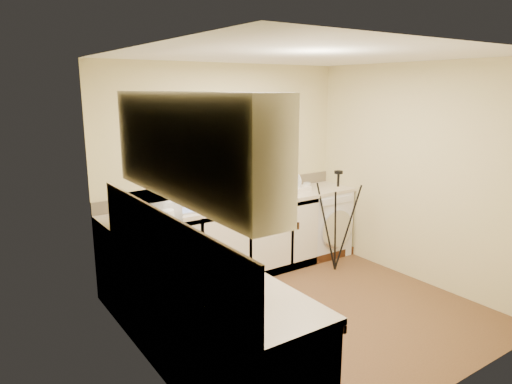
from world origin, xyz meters
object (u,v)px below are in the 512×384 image
object	(u,v)px
plant_c	(249,173)
cup_left	(229,272)
plant_b	(225,176)
glass_jug	(253,284)
washing_machine	(320,222)
cup_back	(307,186)
tripod	(337,221)
microwave	(152,211)
laptop	(189,203)
steel_jar	(190,253)
kettle	(166,222)
plant_d	(264,173)
plant_a	(202,177)
soap_bottle_clear	(293,169)
dish_rack	(292,189)
soap_bottle_green	(284,168)

from	to	relation	value
plant_c	cup_left	size ratio (longest dim) A/B	2.39
plant_b	glass_jug	bearing A→B (deg)	-116.93
washing_machine	cup_back	size ratio (longest dim) A/B	7.92
tripod	cup_back	bearing A→B (deg)	107.21
microwave	plant_b	world-z (taller)	plant_b
laptop	steel_jar	bearing A→B (deg)	-110.38
microwave	glass_jug	bearing A→B (deg)	174.25
tripod	kettle	bearing A→B (deg)	-158.01
cup_back	cup_left	xyz separation A→B (m)	(-2.30, -1.87, 0.00)
kettle	plant_c	size ratio (longest dim) A/B	0.90
plant_b	cup_back	bearing A→B (deg)	-9.40
plant_b	kettle	bearing A→B (deg)	-142.42
cup_left	plant_b	bearing A→B (deg)	59.93
steel_jar	plant_d	size ratio (longest dim) A/B	0.62
steel_jar	cup_left	bearing A→B (deg)	-80.59
plant_a	glass_jug	bearing A→B (deg)	-110.84
laptop	plant_d	distance (m)	1.17
plant_c	cup_left	world-z (taller)	plant_c
soap_bottle_clear	steel_jar	bearing A→B (deg)	-145.09
dish_rack	tripod	distance (m)	0.69
glass_jug	tripod	bearing A→B (deg)	34.87
plant_d	soap_bottle_clear	world-z (taller)	plant_d
soap_bottle_green	cup_left	distance (m)	2.89
soap_bottle_clear	cup_back	size ratio (longest dim) A/B	1.81
glass_jug	plant_a	xyz separation A→B (m)	(0.90, 2.37, 0.21)
kettle	dish_rack	size ratio (longest dim) A/B	0.52
plant_d	steel_jar	bearing A→B (deg)	-138.82
microwave	plant_a	world-z (taller)	plant_a
glass_jug	cup_left	distance (m)	0.31
tripod	dish_rack	bearing A→B (deg)	130.95
dish_rack	cup_left	size ratio (longest dim) A/B	4.16
plant_c	microwave	bearing A→B (deg)	-157.54
steel_jar	cup_left	world-z (taller)	steel_jar
laptop	plant_d	bearing A→B (deg)	17.23
plant_a	plant_d	world-z (taller)	plant_a
washing_machine	soap_bottle_clear	xyz separation A→B (m)	(-0.33, 0.20, 0.72)
plant_b	plant_d	distance (m)	0.55
plant_c	cup_back	size ratio (longest dim) A/B	2.13
tripod	steel_jar	size ratio (longest dim) A/B	9.98
tripod	microwave	distance (m)	2.30
tripod	plant_b	xyz separation A→B (m)	(-1.09, 0.76, 0.54)
tripod	glass_jug	distance (m)	2.82
glass_jug	cup_back	size ratio (longest dim) A/B	1.32
microwave	plant_c	size ratio (longest dim) A/B	2.37
microwave	plant_a	size ratio (longest dim) A/B	2.03
plant_d	cup_left	xyz separation A→B (m)	(-1.73, -2.03, -0.20)
washing_machine	soap_bottle_green	distance (m)	0.90
laptop	plant_a	bearing A→B (deg)	47.24
kettle	steel_jar	distance (m)	0.74
laptop	soap_bottle_green	distance (m)	1.48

